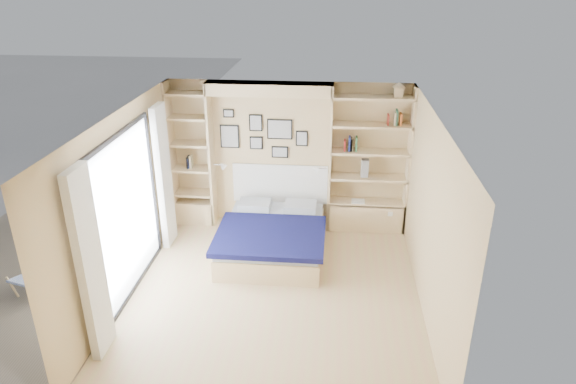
{
  "coord_description": "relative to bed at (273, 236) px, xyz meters",
  "views": [
    {
      "loc": [
        0.75,
        -5.93,
        4.17
      ],
      "look_at": [
        0.11,
        0.9,
        1.15
      ],
      "focal_mm": 32.0,
      "sensor_mm": 36.0,
      "label": 1
    }
  ],
  "objects": [
    {
      "name": "deck_chair",
      "position": [
        -3.02,
        -1.32,
        0.12
      ],
      "size": [
        0.67,
        0.9,
        0.81
      ],
      "rotation": [
        0.0,
        0.0,
        -0.26
      ],
      "color": "tan",
      "rests_on": "ground"
    },
    {
      "name": "room_shell",
      "position": [
        -0.24,
        0.37,
        0.81
      ],
      "size": [
        4.5,
        4.5,
        4.5
      ],
      "color": "tan",
      "rests_on": "ground"
    },
    {
      "name": "bed",
      "position": [
        0.0,
        0.0,
        0.0
      ],
      "size": [
        1.64,
        2.11,
        1.07
      ],
      "color": "beige",
      "rests_on": "ground"
    },
    {
      "name": "deck",
      "position": [
        -3.45,
        -1.15,
        -0.27
      ],
      "size": [
        3.2,
        4.0,
        0.05
      ],
      "primitive_type": "cube",
      "color": "#736555",
      "rests_on": "ground"
    },
    {
      "name": "photo_gallery",
      "position": [
        -0.3,
        1.07,
        1.34
      ],
      "size": [
        1.48,
        0.02,
        0.82
      ],
      "color": "black",
      "rests_on": "ground"
    },
    {
      "name": "ground",
      "position": [
        0.15,
        -1.15,
        -0.27
      ],
      "size": [
        4.5,
        4.5,
        0.0
      ],
      "primitive_type": "plane",
      "color": "tan",
      "rests_on": "ground"
    },
    {
      "name": "shelf_decor",
      "position": [
        1.2,
        0.92,
        1.4
      ],
      "size": [
        3.54,
        0.23,
        2.03
      ],
      "color": "#A51E1E",
      "rests_on": "ground"
    },
    {
      "name": "reading_lamps",
      "position": [
        -0.15,
        0.85,
        0.83
      ],
      "size": [
        1.92,
        0.12,
        0.15
      ],
      "color": "silver",
      "rests_on": "ground"
    }
  ]
}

